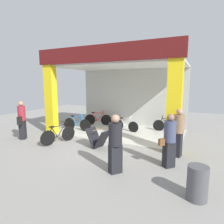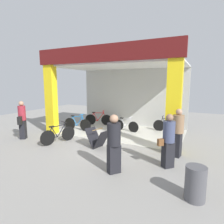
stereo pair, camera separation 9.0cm
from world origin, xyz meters
name	(u,v)px [view 1 (the left image)]	position (x,y,z in m)	size (l,w,h in m)	color
ground_plane	(103,141)	(0.00, 0.00, 0.00)	(20.57, 20.57, 0.00)	gray
shop_facade	(120,90)	(0.00, 1.86, 2.17)	(6.49, 3.84, 4.01)	beige
bicycle_inside_0	(126,125)	(0.27, 1.96, 0.31)	(1.42, 0.39, 0.79)	black
bicycle_inside_1	(77,124)	(-2.09, 0.98, 0.36)	(1.63, 0.45, 0.90)	black
bicycle_inside_2	(168,126)	(2.27, 2.77, 0.33)	(1.50, 0.41, 0.83)	black
bicycle_inside_3	(98,119)	(-1.75, 2.60, 0.35)	(1.55, 0.57, 0.89)	black
bicycle_parked_0	(58,135)	(-1.55, -1.07, 0.35)	(0.57, 1.52, 0.87)	black
sandwich_board_sign	(98,138)	(0.23, -0.85, 0.37)	(1.00, 0.74, 0.76)	black
pedestrian_0	(169,140)	(2.98, -1.41, 0.84)	(0.53, 0.54, 1.62)	black
pedestrian_1	(179,132)	(3.13, -0.41, 0.86)	(0.41, 0.57, 1.66)	black
pedestrian_2	(115,143)	(1.69, -2.43, 0.87)	(0.53, 0.53, 1.67)	black
pedestrian_3	(22,120)	(-3.38, -1.33, 0.88)	(0.49, 0.60, 1.71)	black
trash_bin	(197,183)	(3.80, -2.80, 0.38)	(0.44, 0.44, 0.76)	#4C4C51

